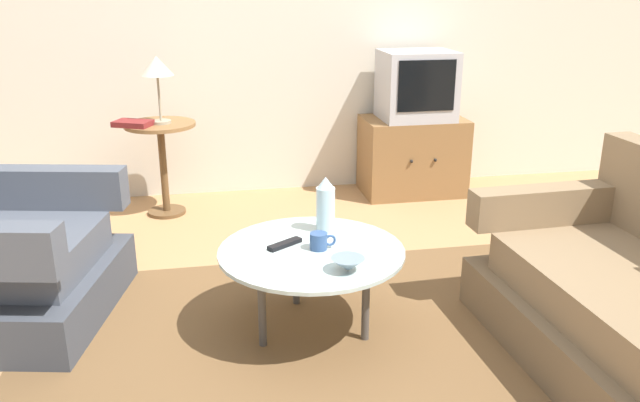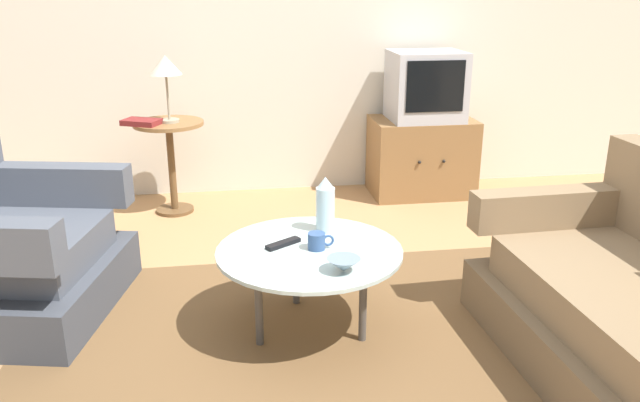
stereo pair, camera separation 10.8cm
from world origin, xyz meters
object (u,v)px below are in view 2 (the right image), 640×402
object	(u,v)px
table_lamp	(166,69)
tv_stand	(421,157)
tv_remote_dark	(283,244)
mug	(317,241)
book	(141,122)
coffee_table	(309,255)
vase	(325,205)
side_table	(170,148)
television	(426,86)
armchair	(7,252)
bowl	(344,265)

from	to	relation	value
table_lamp	tv_stand	bearing A→B (deg)	5.06
tv_stand	tv_remote_dark	xyz separation A→B (m)	(-1.23, -1.83, 0.13)
mug	book	distance (m)	1.94
coffee_table	tv_remote_dark	size ratio (longest dim) A/B	4.92
tv_stand	vase	distance (m)	1.97
side_table	vase	bearing A→B (deg)	-61.21
television	table_lamp	size ratio (longest dim) A/B	1.17
mug	tv_remote_dark	bearing A→B (deg)	157.63
tv_stand	television	world-z (taller)	television
television	mug	size ratio (longest dim) A/B	4.29
coffee_table	tv_remote_dark	world-z (taller)	tv_remote_dark
book	armchair	bearing A→B (deg)	-87.96
tv_stand	armchair	bearing A→B (deg)	-149.66
tv_stand	television	xyz separation A→B (m)	(0.00, -0.02, 0.54)
bowl	tv_remote_dark	bearing A→B (deg)	125.73
side_table	mug	size ratio (longest dim) A/B	5.35
side_table	book	world-z (taller)	book
vase	bowl	distance (m)	0.48
tv_stand	vase	xyz separation A→B (m)	(-1.01, -1.68, 0.25)
armchair	tv_stand	bearing A→B (deg)	132.32
side_table	television	bearing A→B (deg)	3.99
armchair	vase	distance (m)	1.57
mug	television	bearing A→B (deg)	60.22
vase	tv_remote_dark	size ratio (longest dim) A/B	1.59
coffee_table	bowl	size ratio (longest dim) A/B	5.87
television	tv_remote_dark	xyz separation A→B (m)	(-1.23, -1.82, -0.41)
tv_stand	mug	size ratio (longest dim) A/B	6.23
television	table_lamp	xyz separation A→B (m)	(-1.84, -0.15, 0.18)
tv_stand	book	bearing A→B (deg)	-173.88
armchair	table_lamp	world-z (taller)	table_lamp
vase	tv_remote_dark	distance (m)	0.30
television	tv_remote_dark	distance (m)	2.23
armchair	tv_stand	xyz separation A→B (m)	(2.55, 1.49, -0.02)
coffee_table	vase	bearing A→B (deg)	63.15
coffee_table	mug	size ratio (longest dim) A/B	7.01
armchair	side_table	world-z (taller)	armchair
armchair	table_lamp	distance (m)	1.66
armchair	television	size ratio (longest dim) A/B	2.16
side_table	mug	distance (m)	1.91
armchair	vase	bearing A→B (deg)	95.10
table_lamp	armchair	bearing A→B (deg)	-118.18
book	bowl	bearing A→B (deg)	-37.54
mug	tv_remote_dark	distance (m)	0.17
side_table	vase	world-z (taller)	vase
side_table	book	bearing A→B (deg)	-156.84
mug	tv_remote_dark	size ratio (longest dim) A/B	0.70
armchair	vase	xyz separation A→B (m)	(1.55, -0.19, 0.23)
side_table	tv_remote_dark	distance (m)	1.80
vase	mug	distance (m)	0.25
side_table	mug	world-z (taller)	side_table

